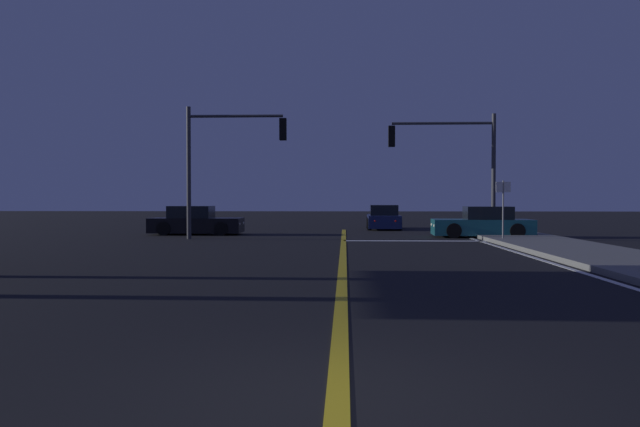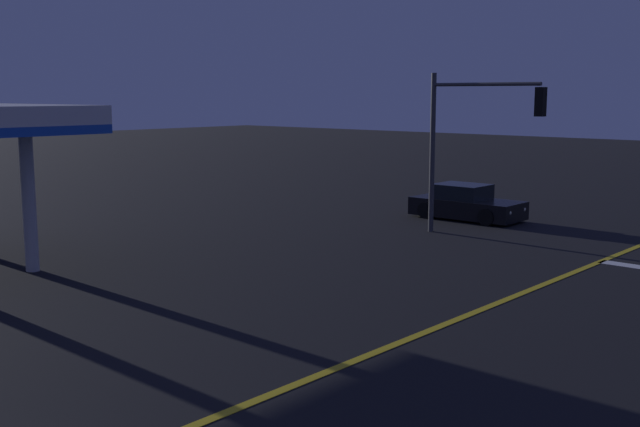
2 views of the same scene
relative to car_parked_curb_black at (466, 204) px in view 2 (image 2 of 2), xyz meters
name	(u,v)px [view 2 (image 2 of 2)]	position (x,y,z in m)	size (l,w,h in m)	color
lane_line_center	(425,332)	(6.94, -13.03, -0.58)	(0.20, 35.54, 0.01)	gold
car_parked_curb_black	(466,204)	(0.00, 0.00, 0.00)	(4.29, 1.99, 1.34)	black
traffic_signal_far_left	(472,127)	(2.04, -3.18, 3.10)	(4.15, 0.28, 5.48)	#38383D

